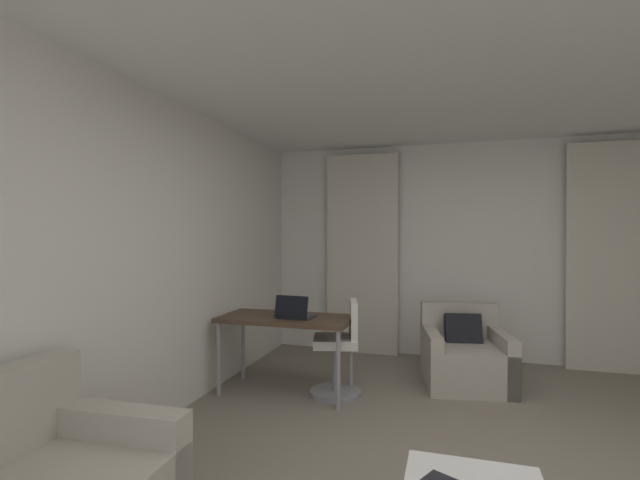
{
  "coord_description": "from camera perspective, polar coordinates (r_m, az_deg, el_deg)",
  "views": [
    {
      "loc": [
        -0.32,
        -2.53,
        1.49
      ],
      "look_at": [
        -1.46,
        1.31,
        1.44
      ],
      "focal_mm": 24.5,
      "sensor_mm": 36.0,
      "label": 1
    }
  ],
  "objects": [
    {
      "name": "wall_left",
      "position": [
        3.36,
        -24.64,
        -2.62
      ],
      "size": [
        0.06,
        6.12,
        2.6
      ],
      "color": "silver",
      "rests_on": "ground"
    },
    {
      "name": "ceiling",
      "position": [
        2.79,
        23.85,
        24.74
      ],
      "size": [
        5.12,
        6.12,
        0.06
      ],
      "primitive_type": "cube",
      "color": "white",
      "rests_on": "wall_left"
    },
    {
      "name": "curtain_left_panel",
      "position": [
        5.53,
        5.52,
        -1.81
      ],
      "size": [
        0.9,
        0.06,
        2.5
      ],
      "color": "beige",
      "rests_on": "ground"
    },
    {
      "name": "curtain_right_panel",
      "position": [
        5.69,
        33.85,
        -1.85
      ],
      "size": [
        0.9,
        0.06,
        2.5
      ],
      "color": "beige",
      "rests_on": "ground"
    },
    {
      "name": "laptop",
      "position": [
        4.08,
        -3.32,
        -9.55
      ],
      "size": [
        0.34,
        0.27,
        0.22
      ],
      "color": "#2D2D33",
      "rests_on": "desk"
    },
    {
      "name": "desk",
      "position": [
        4.19,
        -4.47,
        -10.81
      ],
      "size": [
        1.24,
        0.6,
        0.72
      ],
      "color": "#4C3828",
      "rests_on": "ground"
    },
    {
      "name": "wall_window",
      "position": [
        5.57,
        19.81,
        -1.31
      ],
      "size": [
        5.12,
        0.06,
        2.6
      ],
      "color": "silver",
      "rests_on": "ground"
    },
    {
      "name": "desk_chair",
      "position": [
        4.19,
        2.59,
        -14.48
      ],
      "size": [
        0.49,
        0.49,
        0.88
      ],
      "color": "gray",
      "rests_on": "ground"
    },
    {
      "name": "armchair",
      "position": [
        4.73,
        18.4,
        -14.35
      ],
      "size": [
        0.92,
        0.95,
        0.77
      ],
      "color": "#B2A899",
      "rests_on": "ground"
    }
  ]
}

